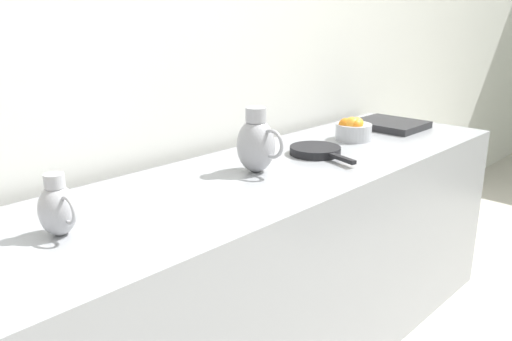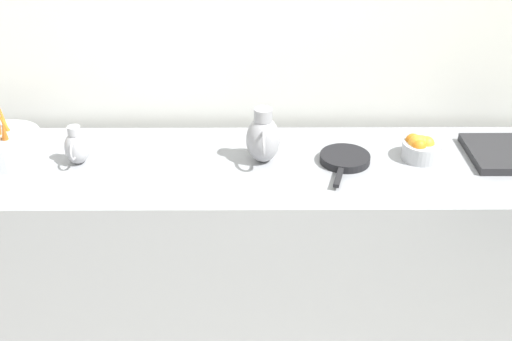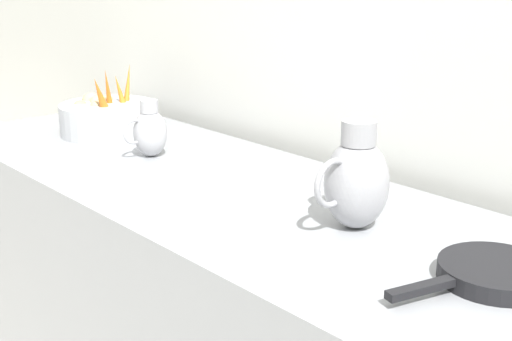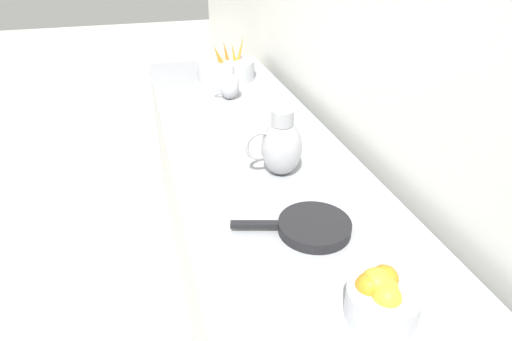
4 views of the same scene
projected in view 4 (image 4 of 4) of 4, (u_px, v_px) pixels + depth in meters
tile_wall_left at (502, 11)px, 1.09m from camera, size 0.10×8.34×3.00m
prep_counter at (263, 246)px, 1.94m from camera, size 0.73×2.96×0.87m
vegetable_colander at (226, 68)px, 2.59m from camera, size 0.34×0.34×0.24m
orange_bowl at (381, 296)px, 1.03m from camera, size 0.17×0.17×0.12m
metal_pitcher_tall at (281, 146)px, 1.58m from camera, size 0.21×0.15×0.25m
metal_pitcher_short at (229, 84)px, 2.27m from camera, size 0.15×0.11×0.18m
skillet_on_counter at (313, 226)px, 1.32m from camera, size 0.36×0.22×0.03m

